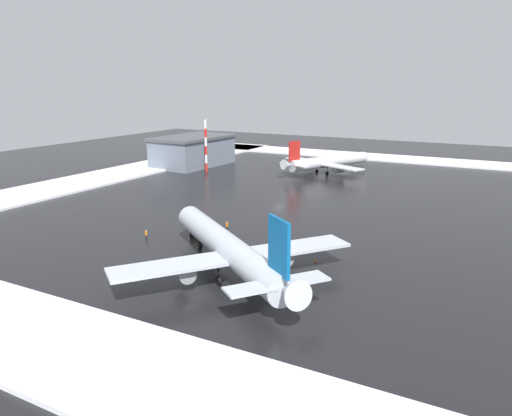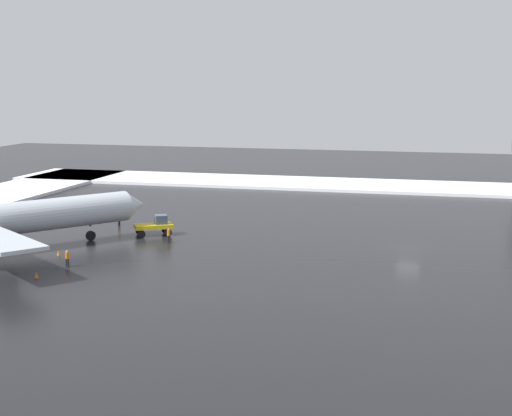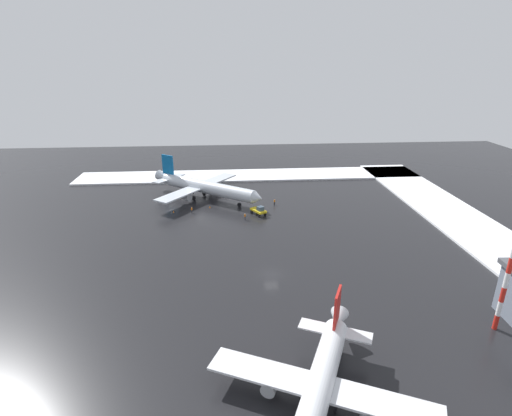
{
  "view_description": "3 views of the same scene",
  "coord_description": "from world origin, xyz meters",
  "px_view_note": "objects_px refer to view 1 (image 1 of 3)",
  "views": [
    {
      "loc": [
        95.47,
        46.33,
        24.47
      ],
      "look_at": [
        22.22,
        6.37,
        3.26
      ],
      "focal_mm": 35.0,
      "sensor_mm": 36.0,
      "label": 1
    },
    {
      "loc": [
        -5.15,
        87.71,
        19.01
      ],
      "look_at": [
        17.3,
        1.63,
        4.24
      ],
      "focal_mm": 55.0,
      "sensor_mm": 36.0,
      "label": 2
    },
    {
      "loc": [
        -65.51,
        7.93,
        38.22
      ],
      "look_at": [
        21.81,
        1.24,
        5.19
      ],
      "focal_mm": 28.0,
      "sensor_mm": 36.0,
      "label": 3
    }
  ],
  "objects_px": {
    "ground_crew_by_nose_gear": "(146,234)",
    "ground_crew_mid_apron": "(227,226)",
    "airplane_distant_tail": "(229,249)",
    "antenna_mast": "(206,146)",
    "airplane_far_rear": "(327,162)",
    "pushback_tug": "(198,226)",
    "traffic_cone_mid_line": "(315,260)",
    "ground_crew_near_tug": "(286,248)",
    "traffic_cone_near_nose": "(247,255)",
    "cargo_hangar": "(193,151)"
  },
  "relations": [
    {
      "from": "pushback_tug",
      "to": "traffic_cone_mid_line",
      "type": "bearing_deg",
      "value": -129.59
    },
    {
      "from": "traffic_cone_near_nose",
      "to": "ground_crew_by_nose_gear",
      "type": "bearing_deg",
      "value": -86.93
    },
    {
      "from": "ground_crew_mid_apron",
      "to": "cargo_hangar",
      "type": "height_order",
      "value": "cargo_hangar"
    },
    {
      "from": "airplane_distant_tail",
      "to": "ground_crew_mid_apron",
      "type": "relative_size",
      "value": 18.76
    },
    {
      "from": "traffic_cone_near_nose",
      "to": "traffic_cone_mid_line",
      "type": "xyz_separation_m",
      "value": [
        -2.77,
        9.43,
        0.0
      ]
    },
    {
      "from": "airplane_far_rear",
      "to": "ground_crew_mid_apron",
      "type": "xyz_separation_m",
      "value": [
        59.8,
        4.83,
        -2.22
      ]
    },
    {
      "from": "traffic_cone_near_nose",
      "to": "airplane_far_rear",
      "type": "bearing_deg",
      "value": -168.59
    },
    {
      "from": "cargo_hangar",
      "to": "traffic_cone_near_nose",
      "type": "distance_m",
      "value": 82.35
    },
    {
      "from": "pushback_tug",
      "to": "ground_crew_mid_apron",
      "type": "relative_size",
      "value": 2.97
    },
    {
      "from": "pushback_tug",
      "to": "ground_crew_mid_apron",
      "type": "bearing_deg",
      "value": -81.18
    },
    {
      "from": "cargo_hangar",
      "to": "ground_crew_near_tug",
      "type": "bearing_deg",
      "value": 48.05
    },
    {
      "from": "ground_crew_mid_apron",
      "to": "cargo_hangar",
      "type": "distance_m",
      "value": 69.36
    },
    {
      "from": "traffic_cone_mid_line",
      "to": "ground_crew_near_tug",
      "type": "bearing_deg",
      "value": -98.49
    },
    {
      "from": "ground_crew_mid_apron",
      "to": "traffic_cone_mid_line",
      "type": "height_order",
      "value": "ground_crew_mid_apron"
    },
    {
      "from": "airplane_far_rear",
      "to": "antenna_mast",
      "type": "bearing_deg",
      "value": 139.26
    },
    {
      "from": "ground_crew_by_nose_gear",
      "to": "pushback_tug",
      "type": "bearing_deg",
      "value": -8.35
    },
    {
      "from": "airplane_far_rear",
      "to": "ground_crew_near_tug",
      "type": "xyz_separation_m",
      "value": [
        65.57,
        18.52,
        -2.22
      ]
    },
    {
      "from": "ground_crew_by_nose_gear",
      "to": "ground_crew_mid_apron",
      "type": "bearing_deg",
      "value": -13.87
    },
    {
      "from": "airplane_distant_tail",
      "to": "cargo_hangar",
      "type": "bearing_deg",
      "value": -14.67
    },
    {
      "from": "ground_crew_near_tug",
      "to": "traffic_cone_near_nose",
      "type": "relative_size",
      "value": 3.11
    },
    {
      "from": "antenna_mast",
      "to": "traffic_cone_near_nose",
      "type": "height_order",
      "value": "antenna_mast"
    },
    {
      "from": "airplane_distant_tail",
      "to": "antenna_mast",
      "type": "height_order",
      "value": "antenna_mast"
    },
    {
      "from": "airplane_distant_tail",
      "to": "traffic_cone_mid_line",
      "type": "height_order",
      "value": "airplane_distant_tail"
    },
    {
      "from": "ground_crew_mid_apron",
      "to": "antenna_mast",
      "type": "distance_m",
      "value": 58.26
    },
    {
      "from": "ground_crew_mid_apron",
      "to": "airplane_distant_tail",
      "type": "bearing_deg",
      "value": -65.52
    },
    {
      "from": "airplane_far_rear",
      "to": "traffic_cone_mid_line",
      "type": "distance_m",
      "value": 70.36
    },
    {
      "from": "airplane_distant_tail",
      "to": "ground_crew_mid_apron",
      "type": "xyz_separation_m",
      "value": [
        -16.62,
        -10.69,
        -2.73
      ]
    },
    {
      "from": "airplane_distant_tail",
      "to": "ground_crew_near_tug",
      "type": "xyz_separation_m",
      "value": [
        -10.85,
        3.0,
        -2.73
      ]
    },
    {
      "from": "ground_crew_by_nose_gear",
      "to": "antenna_mast",
      "type": "height_order",
      "value": "antenna_mast"
    },
    {
      "from": "airplane_far_rear",
      "to": "traffic_cone_mid_line",
      "type": "bearing_deg",
      "value": -135.8
    },
    {
      "from": "traffic_cone_near_nose",
      "to": "traffic_cone_mid_line",
      "type": "distance_m",
      "value": 9.83
    },
    {
      "from": "ground_crew_mid_apron",
      "to": "ground_crew_near_tug",
      "type": "bearing_deg",
      "value": -31.13
    },
    {
      "from": "airplane_distant_tail",
      "to": "ground_crew_near_tug",
      "type": "bearing_deg",
      "value": -68.68
    },
    {
      "from": "airplane_far_rear",
      "to": "cargo_hangar",
      "type": "bearing_deg",
      "value": 124.61
    },
    {
      "from": "ground_crew_by_nose_gear",
      "to": "cargo_hangar",
      "type": "relative_size",
      "value": 0.07
    },
    {
      "from": "pushback_tug",
      "to": "traffic_cone_near_nose",
      "type": "relative_size",
      "value": 9.23
    },
    {
      "from": "ground_crew_mid_apron",
      "to": "antenna_mast",
      "type": "height_order",
      "value": "antenna_mast"
    },
    {
      "from": "ground_crew_near_tug",
      "to": "traffic_cone_mid_line",
      "type": "bearing_deg",
      "value": -29.66
    },
    {
      "from": "pushback_tug",
      "to": "antenna_mast",
      "type": "height_order",
      "value": "antenna_mast"
    },
    {
      "from": "airplane_distant_tail",
      "to": "traffic_cone_near_nose",
      "type": "distance_m",
      "value": 8.27
    },
    {
      "from": "airplane_far_rear",
      "to": "antenna_mast",
      "type": "relative_size",
      "value": 2.13
    },
    {
      "from": "pushback_tug",
      "to": "traffic_cone_mid_line",
      "type": "distance_m",
      "value": 22.57
    },
    {
      "from": "airplane_far_rear",
      "to": "pushback_tug",
      "type": "xyz_separation_m",
      "value": [
        62.94,
        1.07,
        -1.91
      ]
    },
    {
      "from": "airplane_far_rear",
      "to": "cargo_hangar",
      "type": "distance_m",
      "value": 40.53
    },
    {
      "from": "ground_crew_near_tug",
      "to": "antenna_mast",
      "type": "bearing_deg",
      "value": 112.28
    },
    {
      "from": "pushback_tug",
      "to": "ground_crew_by_nose_gear",
      "type": "bearing_deg",
      "value": 114.11
    },
    {
      "from": "airplane_distant_tail",
      "to": "airplane_far_rear",
      "type": "relative_size",
      "value": 1.05
    },
    {
      "from": "airplane_far_rear",
      "to": "cargo_hangar",
      "type": "xyz_separation_m",
      "value": [
        6.91,
        -39.91,
        1.25
      ]
    },
    {
      "from": "ground_crew_mid_apron",
      "to": "traffic_cone_mid_line",
      "type": "bearing_deg",
      "value": -27.58
    },
    {
      "from": "cargo_hangar",
      "to": "ground_crew_mid_apron",
      "type": "bearing_deg",
      "value": 43.39
    }
  ]
}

